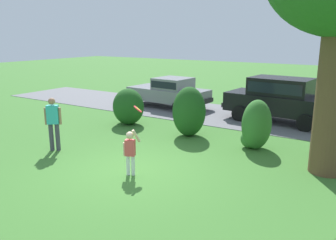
{
  "coord_description": "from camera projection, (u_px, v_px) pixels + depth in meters",
  "views": [
    {
      "loc": [
        5.75,
        -7.07,
        3.66
      ],
      "look_at": [
        0.1,
        1.7,
        1.1
      ],
      "focal_mm": 36.98,
      "sensor_mm": 36.0,
      "label": 1
    }
  ],
  "objects": [
    {
      "name": "driveway_strip",
      "position": [
        236.0,
        117.0,
        15.94
      ],
      "size": [
        28.0,
        4.4,
        0.02
      ],
      "primitive_type": "cube",
      "color": "slate",
      "rests_on": "ground"
    },
    {
      "name": "ground_plane",
      "position": [
        132.0,
        170.0,
        9.66
      ],
      "size": [
        80.0,
        80.0,
        0.0
      ],
      "primitive_type": "plane",
      "color": "#3D752D"
    },
    {
      "name": "parked_sedan",
      "position": [
        170.0,
        91.0,
        17.86
      ],
      "size": [
        4.52,
        2.33,
        1.56
      ],
      "color": "gray",
      "rests_on": "ground"
    },
    {
      "name": "shrub_centre",
      "position": [
        256.0,
        127.0,
        11.33
      ],
      "size": [
        0.97,
        1.11,
        1.64
      ],
      "color": "#33702B",
      "rests_on": "ground"
    },
    {
      "name": "adult_onlooker",
      "position": [
        53.0,
        121.0,
        11.09
      ],
      "size": [
        0.44,
        0.39,
        1.74
      ],
      "color": "#3F3F4C",
      "rests_on": "ground"
    },
    {
      "name": "frisbee",
      "position": [
        138.0,
        109.0,
        9.56
      ],
      "size": [
        0.31,
        0.26,
        0.27
      ],
      "color": "red"
    },
    {
      "name": "shrub_centre_left",
      "position": [
        189.0,
        112.0,
        12.76
      ],
      "size": [
        1.22,
        1.27,
        1.85
      ],
      "color": "#1E511C",
      "rests_on": "ground"
    },
    {
      "name": "child_thrower",
      "position": [
        130.0,
        150.0,
        9.15
      ],
      "size": [
        0.38,
        0.37,
        1.29
      ],
      "color": "white",
      "rests_on": "ground"
    },
    {
      "name": "parked_suv",
      "position": [
        280.0,
        97.0,
        14.79
      ],
      "size": [
        4.83,
        2.38,
        1.92
      ],
      "color": "black",
      "rests_on": "ground"
    },
    {
      "name": "shrub_near_tree",
      "position": [
        128.0,
        108.0,
        14.52
      ],
      "size": [
        1.31,
        1.28,
        1.52
      ],
      "color": "#1E511C",
      "rests_on": "ground"
    }
  ]
}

